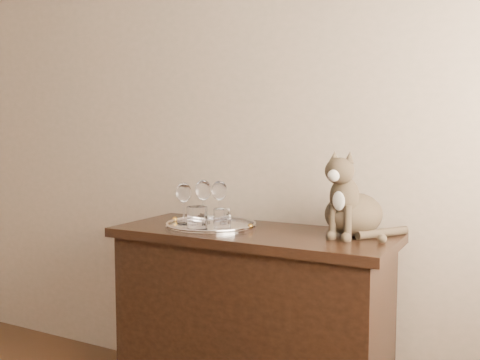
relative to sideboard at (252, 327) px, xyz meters
The scene contains 9 objects.
wall_back 1.15m from the sideboard, 152.68° to the left, with size 4.00×0.10×2.70m, color tan.
sideboard is the anchor object (origin of this frame).
tray 0.48m from the sideboard, behind, with size 0.40×0.40×0.01m, color white.
wine_glass_a 0.59m from the sideboard, behind, with size 0.07×0.07×0.20m, color white, non-canonical shape.
wine_glass_b 0.57m from the sideboard, 159.06° to the left, with size 0.07×0.07×0.19m, color white, non-canonical shape.
wine_glass_c 0.62m from the sideboard, behind, with size 0.07×0.07×0.19m, color white, non-canonical shape.
tumbler_a 0.49m from the sideboard, 154.85° to the right, with size 0.07×0.07×0.08m, color white.
tumbler_b 0.54m from the sideboard, 145.98° to the right, with size 0.09×0.09×0.10m, color white.
cat 0.73m from the sideboard, 13.54° to the left, with size 0.34×0.32×0.35m, color #4F412F, non-canonical shape.
Camera 1 is at (1.61, -0.07, 1.27)m, focal length 40.00 mm.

